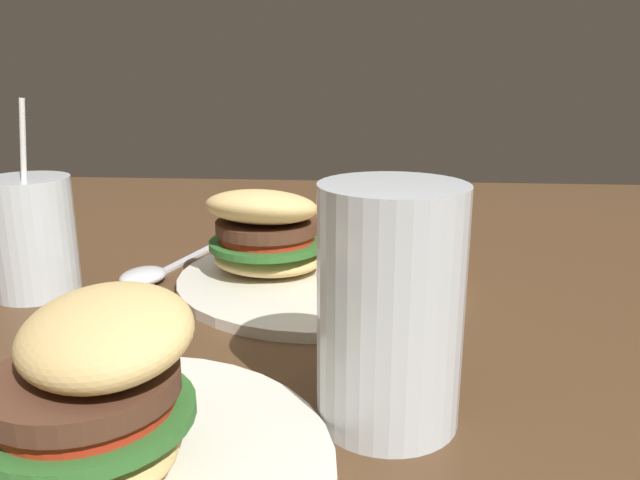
{
  "coord_description": "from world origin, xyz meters",
  "views": [
    {
      "loc": [
        -0.02,
        0.54,
        0.97
      ],
      "look_at": [
        0.03,
        -0.05,
        0.8
      ],
      "focal_mm": 35.0,
      "sensor_mm": 36.0,
      "label": 1
    }
  ],
  "objects_px": {
    "juice_glass": "(33,241)",
    "spoon": "(148,274)",
    "beer_glass": "(390,313)",
    "meal_plate_near": "(295,254)",
    "meal_plate_far": "(94,426)"
  },
  "relations": [
    {
      "from": "spoon",
      "to": "meal_plate_far",
      "type": "height_order",
      "value": "meal_plate_far"
    },
    {
      "from": "beer_glass",
      "to": "meal_plate_far",
      "type": "distance_m",
      "value": 0.18
    },
    {
      "from": "meal_plate_near",
      "to": "beer_glass",
      "type": "bearing_deg",
      "value": 109.49
    },
    {
      "from": "meal_plate_near",
      "to": "meal_plate_far",
      "type": "relative_size",
      "value": 1.1
    },
    {
      "from": "juice_glass",
      "to": "meal_plate_far",
      "type": "xyz_separation_m",
      "value": [
        -0.18,
        0.27,
        -0.02
      ]
    },
    {
      "from": "meal_plate_near",
      "to": "spoon",
      "type": "distance_m",
      "value": 0.15
    },
    {
      "from": "spoon",
      "to": "meal_plate_far",
      "type": "bearing_deg",
      "value": 31.32
    },
    {
      "from": "meal_plate_near",
      "to": "meal_plate_far",
      "type": "distance_m",
      "value": 0.33
    },
    {
      "from": "beer_glass",
      "to": "spoon",
      "type": "relative_size",
      "value": 0.87
    },
    {
      "from": "beer_glass",
      "to": "meal_plate_far",
      "type": "bearing_deg",
      "value": 25.64
    },
    {
      "from": "juice_glass",
      "to": "spoon",
      "type": "bearing_deg",
      "value": -155.54
    },
    {
      "from": "spoon",
      "to": "beer_glass",
      "type": "bearing_deg",
      "value": 61.09
    },
    {
      "from": "juice_glass",
      "to": "spoon",
      "type": "relative_size",
      "value": 1.1
    },
    {
      "from": "beer_glass",
      "to": "spoon",
      "type": "xyz_separation_m",
      "value": [
        0.24,
        -0.24,
        -0.06
      ]
    },
    {
      "from": "meal_plate_near",
      "to": "meal_plate_far",
      "type": "xyz_separation_m",
      "value": [
        0.07,
        0.32,
        0.0
      ]
    }
  ]
}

